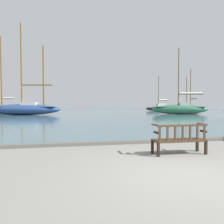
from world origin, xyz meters
TOP-DOWN VIEW (x-y plane):
  - ground_plane at (0.00, 0.00)m, footprint 160.00×160.00m
  - harbor_water at (0.00, 44.00)m, footprint 100.00×80.00m
  - quay_edge_kerb at (0.00, 3.85)m, footprint 40.00×0.30m
  - park_bench at (0.84, 1.84)m, footprint 1.60×0.53m
  - sailboat_outer_starboard at (-13.34, 36.00)m, footprint 6.75×2.19m
  - sailboat_distant_harbor at (16.91, 39.69)m, footprint 5.95×1.77m
  - sailboat_centre_channel at (-8.18, 26.91)m, footprint 10.11×4.58m
  - sailboat_far_port at (13.50, 24.73)m, footprint 8.19×3.89m
  - sailboat_outer_port at (19.50, 31.76)m, footprint 1.92×5.72m

SIDE VIEW (x-z plane):
  - ground_plane at x=0.00m, z-range 0.00..0.00m
  - harbor_water at x=0.00m, z-range 0.00..0.08m
  - quay_edge_kerb at x=0.00m, z-range 0.00..0.12m
  - park_bench at x=0.84m, z-range 0.01..0.93m
  - sailboat_outer_starboard at x=-13.34m, z-range -3.30..4.60m
  - sailboat_outer_port at x=19.50m, z-range -3.21..4.66m
  - sailboat_distant_harbor at x=16.91m, z-range -3.01..4.48m
  - sailboat_far_port at x=13.50m, z-range -3.87..5.69m
  - sailboat_centre_channel at x=-8.18m, z-range -5.01..7.25m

